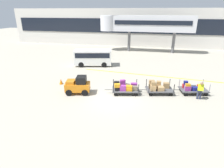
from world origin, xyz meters
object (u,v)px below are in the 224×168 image
at_px(shuttle_van, 93,56).
at_px(safety_cone_near, 61,82).
at_px(baggage_cart_tail, 192,88).
at_px(baggage_handler, 200,90).
at_px(baggage_tug, 78,85).
at_px(baggage_cart_lead, 125,87).
at_px(baggage_cart_middle, 158,87).

distance_m(shuttle_van, safety_cone_near, 7.40).
relative_size(baggage_cart_tail, baggage_handler, 1.97).
bearing_deg(safety_cone_near, baggage_tug, -33.90).
bearing_deg(shuttle_van, baggage_tug, -80.16).
bearing_deg(baggage_cart_lead, baggage_handler, 1.45).
xyz_separation_m(baggage_tug, safety_cone_near, (-2.55, 1.72, -0.48)).
relative_size(baggage_cart_middle, baggage_cart_tail, 1.00).
relative_size(baggage_tug, baggage_cart_tail, 0.74).
bearing_deg(baggage_cart_middle, shuttle_van, 138.68).
distance_m(baggage_tug, safety_cone_near, 3.12).
relative_size(baggage_tug, baggage_handler, 1.47).
bearing_deg(shuttle_van, baggage_cart_tail, -30.73).
xyz_separation_m(baggage_cart_middle, baggage_handler, (3.31, -0.53, 0.30)).
bearing_deg(baggage_cart_lead, shuttle_van, 124.68).
bearing_deg(baggage_tug, shuttle_van, 99.84).
distance_m(baggage_cart_tail, safety_cone_near, 12.35).
bearing_deg(shuttle_van, safety_cone_near, -97.81).
bearing_deg(baggage_tug, baggage_handler, 5.93).
bearing_deg(baggage_handler, shuttle_van, 145.93).
height_order(baggage_cart_middle, baggage_cart_tail, baggage_cart_middle).
relative_size(baggage_cart_tail, safety_cone_near, 5.61).
bearing_deg(shuttle_van, baggage_cart_middle, -41.32).
bearing_deg(baggage_cart_middle, baggage_handler, -9.08).
bearing_deg(baggage_cart_middle, safety_cone_near, 179.20).
relative_size(baggage_cart_middle, safety_cone_near, 5.61).
xyz_separation_m(baggage_handler, safety_cone_near, (-12.72, 0.66, -0.59)).
xyz_separation_m(baggage_cart_lead, safety_cone_near, (-6.59, 0.82, -0.29)).
distance_m(baggage_cart_tail, shuttle_van, 13.22).
relative_size(baggage_cart_lead, baggage_handler, 1.97).
bearing_deg(shuttle_van, baggage_cart_lead, -55.32).
relative_size(baggage_handler, shuttle_van, 0.31).
distance_m(baggage_cart_middle, shuttle_van, 11.23).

